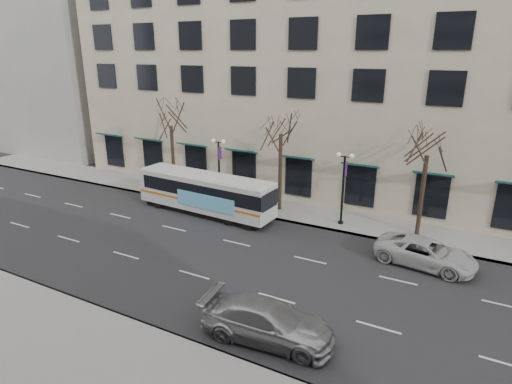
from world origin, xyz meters
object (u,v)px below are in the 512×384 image
Objects in this scene: lamp_post_right at (343,186)px; silver_car at (268,321)px; tree_far_left at (170,114)px; tree_far_right at (429,140)px; lamp_post_left at (219,168)px; white_pickup at (425,253)px; city_bus at (206,193)px; tree_far_mid at (281,121)px.

lamp_post_right is 13.66m from silver_car.
tree_far_left reaches higher than silver_car.
tree_far_right is 15.40m from lamp_post_left.
silver_car is 1.04× the size of white_pickup.
lamp_post_right is 0.94× the size of white_pickup.
lamp_post_left reaches higher than city_bus.
tree_far_right is at bearing 21.53° from white_pickup.
tree_far_mid is at bearing 36.25° from city_bus.
lamp_post_right reaches higher than white_pickup.
lamp_post_left is 17.49m from silver_car.
silver_car is at bearing -50.81° from lamp_post_left.
tree_far_left is 1.03× the size of tree_far_right.
tree_far_right is at bearing 0.00° from tree_far_left.
white_pickup is (20.98, -4.00, -5.93)m from tree_far_left.
city_bus is at bearing 38.40° from silver_car.
city_bus is at bearing 94.09° from white_pickup.
tree_far_right is 1.55× the size of lamp_post_right.
tree_far_mid is 0.76× the size of city_bus.
tree_far_left is at bearing 154.01° from city_bus.
tree_far_mid reaches higher than lamp_post_right.
city_bus is (0.34, -2.41, -1.30)m from lamp_post_left.
lamp_post_right is at bearing 68.08° from white_pickup.
tree_far_left is 22.17m from white_pickup.
tree_far_mid is 13.20m from white_pickup.
tree_far_left is 6.29m from lamp_post_left.
tree_far_mid is at bearing 173.17° from lamp_post_right.
tree_far_left reaches higher than city_bus.
white_pickup is at bearing -31.93° from silver_car.
silver_car is at bearing -85.86° from lamp_post_right.
lamp_post_left is 0.47× the size of city_bus.
city_bus is at bearing -29.36° from tree_far_left.
lamp_post_right is (15.01, -0.60, -3.75)m from tree_far_left.
tree_far_right is 0.72× the size of city_bus.
tree_far_mid is 1.49× the size of silver_car.
city_bus reaches higher than silver_car.
lamp_post_left is at bearing 180.00° from lamp_post_right.
lamp_post_right is 0.91× the size of silver_car.
tree_far_left is at bearing 86.93° from white_pickup.
tree_far_right is (10.00, -0.00, -0.48)m from tree_far_mid.
silver_car is at bearing -105.95° from tree_far_right.
silver_car is (5.98, -14.06, -6.07)m from tree_far_mid.
tree_far_mid is 6.41m from lamp_post_right.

